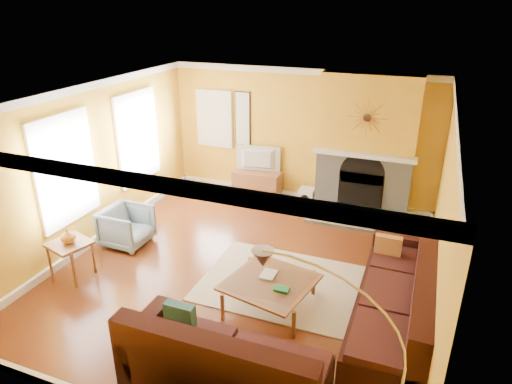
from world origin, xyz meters
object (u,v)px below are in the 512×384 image
at_px(media_console, 257,184).
at_px(arc_lamp, 334,370).
at_px(side_table, 72,260).
at_px(coffee_table, 270,294).
at_px(armchair, 127,226).
at_px(sectional_sofa, 302,292).

relative_size(media_console, arc_lamp, 0.49).
bearing_deg(side_table, media_console, 69.25).
distance_m(media_console, side_table, 4.18).
xyz_separation_m(coffee_table, side_table, (-3.03, -0.39, 0.08)).
distance_m(media_console, armchair, 3.06).
relative_size(sectional_sofa, media_console, 3.59).
xyz_separation_m(sectional_sofa, media_console, (-2.03, 3.65, -0.17)).
height_order(coffee_table, media_console, media_console).
relative_size(sectional_sofa, arc_lamp, 1.77).
xyz_separation_m(side_table, arc_lamp, (4.27, -1.50, 0.72)).
bearing_deg(armchair, side_table, 172.16).
relative_size(armchair, side_table, 1.25).
bearing_deg(coffee_table, sectional_sofa, -14.31).
relative_size(side_table, arc_lamp, 0.29).
bearing_deg(sectional_sofa, armchair, 165.24).
height_order(coffee_table, arc_lamp, arc_lamp).
height_order(sectional_sofa, arc_lamp, arc_lamp).
xyz_separation_m(coffee_table, arc_lamp, (1.24, -1.89, 0.81)).
height_order(sectional_sofa, media_console, sectional_sofa).
bearing_deg(sectional_sofa, media_console, 119.07).
bearing_deg(sectional_sofa, coffee_table, 165.69).
bearing_deg(arc_lamp, media_console, 117.25).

